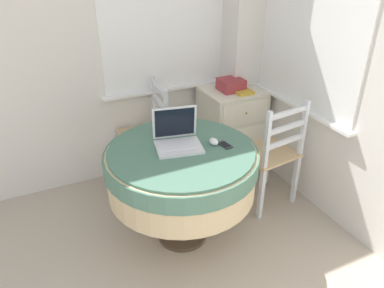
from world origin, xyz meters
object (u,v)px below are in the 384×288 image
storage_box (231,85)px  round_dining_table (181,168)px  cell_phone (225,145)px  corner_cabinet (231,127)px  computer_mouse (214,142)px  dining_chair_near_back_window (147,136)px  dining_chair_near_right_window (271,155)px  book_on_cabinet (241,90)px  laptop (177,138)px

storage_box → round_dining_table: bearing=-137.6°
round_dining_table → cell_phone: (0.28, -0.08, 0.15)m
corner_cabinet → storage_box: 0.44m
computer_mouse → storage_box: 0.98m
cell_phone → storage_box: (0.53, 0.83, 0.07)m
dining_chair_near_back_window → corner_cabinet: bearing=-2.2°
dining_chair_near_back_window → storage_box: bearing=-4.1°
cell_phone → dining_chair_near_right_window: size_ratio=0.13×
cell_phone → dining_chair_near_back_window: (-0.25, 0.88, -0.29)m
cell_phone → dining_chair_near_right_window: 0.61m
dining_chair_near_back_window → book_on_cabinet: dining_chair_near_back_window is taller
book_on_cabinet → dining_chair_near_right_window: bearing=-97.1°
computer_mouse → dining_chair_near_right_window: size_ratio=0.09×
cell_phone → corner_cabinet: corner_cabinet is taller
laptop → dining_chair_near_right_window: bearing=1.3°
dining_chair_near_back_window → cell_phone: bearing=-74.1°
dining_chair_near_back_window → storage_box: size_ratio=4.48×
dining_chair_near_back_window → book_on_cabinet: size_ratio=3.90×
computer_mouse → dining_chair_near_right_window: (0.58, 0.11, -0.30)m
dining_chair_near_right_window → laptop: bearing=-178.7°
laptop → dining_chair_near_back_window: (0.03, 0.74, -0.34)m
book_on_cabinet → cell_phone: bearing=-127.9°
dining_chair_near_back_window → corner_cabinet: size_ratio=1.20×
round_dining_table → dining_chair_near_right_window: dining_chair_near_right_window is taller
round_dining_table → computer_mouse: computer_mouse is taller
dining_chair_near_right_window → computer_mouse: bearing=-169.2°
laptop → dining_chair_near_back_window: bearing=87.5°
laptop → dining_chair_near_right_window: size_ratio=0.37×
storage_box → book_on_cabinet: storage_box is taller
laptop → dining_chair_near_right_window: laptop is taller
round_dining_table → corner_cabinet: bearing=42.1°
laptop → cell_phone: laptop is taller
laptop → corner_cabinet: (0.85, 0.71, -0.41)m
corner_cabinet → storage_box: storage_box is taller
dining_chair_near_right_window → corner_cabinet: bearing=86.0°
storage_box → computer_mouse: bearing=-127.2°
dining_chair_near_back_window → dining_chair_near_right_window: 1.06m
cell_phone → book_on_cabinet: 0.97m
storage_box → book_on_cabinet: size_ratio=0.87×
corner_cabinet → storage_box: (-0.03, -0.02, 0.43)m
round_dining_table → book_on_cabinet: book_on_cabinet is taller
laptop → dining_chair_near_right_window: 0.87m
dining_chair_near_back_window → dining_chair_near_right_window: size_ratio=1.00×
computer_mouse → corner_cabinet: computer_mouse is taller
dining_chair_near_right_window → book_on_cabinet: dining_chair_near_right_window is taller
dining_chair_near_right_window → book_on_cabinet: bearing=82.9°
computer_mouse → cell_phone: computer_mouse is taller
cell_phone → corner_cabinet: (0.57, 0.85, -0.36)m
corner_cabinet → book_on_cabinet: (0.03, -0.09, 0.39)m
laptop → storage_box: size_ratio=1.67×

